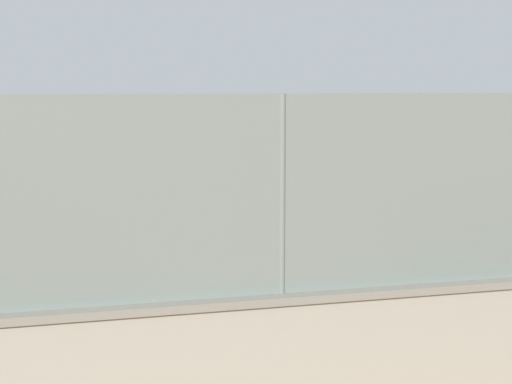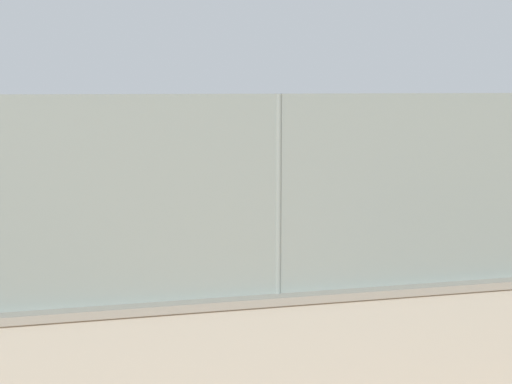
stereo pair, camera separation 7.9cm
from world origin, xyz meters
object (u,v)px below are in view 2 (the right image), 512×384
object	(u,v)px
player_crossing_court	(171,171)
player_near_wall_returning	(186,181)
player_baseline_waiting	(268,198)
sports_ball	(232,191)

from	to	relation	value
player_crossing_court	player_near_wall_returning	bearing A→B (deg)	90.18
player_baseline_waiting	player_crossing_court	bearing A→B (deg)	-73.78
player_near_wall_returning	player_crossing_court	bearing A→B (deg)	-89.82
player_baseline_waiting	player_near_wall_returning	bearing A→B (deg)	-57.35
player_crossing_court	sports_ball	distance (m)	5.12
player_baseline_waiting	sports_ball	world-z (taller)	player_baseline_waiting
player_near_wall_returning	sports_ball	bearing A→B (deg)	107.18
player_near_wall_returning	sports_ball	size ratio (longest dim) A/B	8.30
player_near_wall_returning	sports_ball	distance (m)	2.35
player_crossing_court	sports_ball	size ratio (longest dim) A/B	7.86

